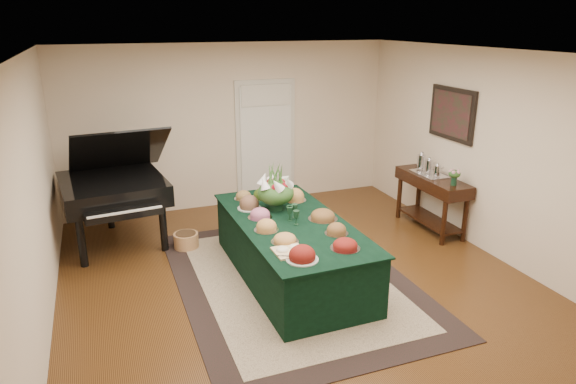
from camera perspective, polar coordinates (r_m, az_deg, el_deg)
name	(u,v)px	position (r m, az deg, el deg)	size (l,w,h in m)	color
ground	(297,280)	(6.39, 0.96, -9.78)	(6.00, 6.00, 0.00)	#311A0A
area_rug	(292,280)	(6.39, 0.44, -9.70)	(2.69, 3.77, 0.01)	black
kitchen_doorway	(266,143)	(8.85, -2.48, 5.44)	(1.05, 0.07, 2.10)	beige
buffet_table	(291,249)	(6.30, 0.34, -6.38)	(1.28, 2.64, 0.74)	black
food_platters	(287,216)	(6.20, -0.10, -2.63)	(1.07, 2.36, 0.14)	silver
cutting_board	(289,249)	(5.36, 0.09, -6.31)	(0.32, 0.32, 0.10)	tan
green_goblets	(293,214)	(6.15, 0.51, -2.41)	(0.17, 0.29, 0.18)	#14321E
floral_centerpiece	(276,188)	(6.45, -1.37, 0.43)	(0.48, 0.48, 0.48)	#14321E
grand_piano	(114,187)	(7.49, -18.80, 0.48)	(1.58, 1.76, 1.68)	black
wicker_basket	(186,241)	(7.33, -11.25, -5.32)	(0.34, 0.34, 0.21)	#AD7545
mahogany_sideboard	(432,188)	(7.94, 15.72, 0.41)	(0.45, 1.35, 0.84)	black
tea_service	(428,166)	(7.96, 15.33, 2.79)	(0.34, 0.58, 0.30)	silver
pink_bouquet	(455,174)	(7.49, 18.02, 1.87)	(0.19, 0.19, 0.24)	#14321E
wall_painting	(452,114)	(7.82, 17.75, 8.27)	(0.05, 0.95, 0.75)	black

